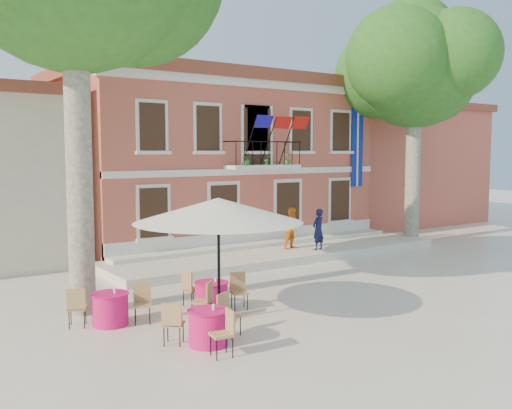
% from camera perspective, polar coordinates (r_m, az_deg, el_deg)
% --- Properties ---
extents(ground, '(90.00, 90.00, 0.00)m').
position_cam_1_polar(ground, '(17.79, 5.88, -8.07)').
color(ground, beige).
rests_on(ground, ground).
extents(main_building, '(13.50, 9.59, 7.50)m').
position_cam_1_polar(main_building, '(26.66, -4.83, 4.59)').
color(main_building, '#C04F45').
rests_on(main_building, ground).
extents(neighbor_east, '(9.40, 9.40, 6.40)m').
position_cam_1_polar(neighbor_east, '(34.96, 11.66, 3.74)').
color(neighbor_east, '#C04F45').
rests_on(neighbor_east, ground).
extents(terrace, '(14.00, 3.40, 0.30)m').
position_cam_1_polar(terrace, '(22.35, 2.43, -4.90)').
color(terrace, silver).
rests_on(terrace, ground).
extents(plane_tree_east, '(5.34, 5.34, 10.49)m').
position_cam_1_polar(plane_tree_east, '(26.80, 15.65, 12.89)').
color(plane_tree_east, '#A59E84').
rests_on(plane_tree_east, ground).
extents(patio_umbrella, '(4.06, 4.06, 3.02)m').
position_cam_1_polar(patio_umbrella, '(13.59, -3.78, -0.61)').
color(patio_umbrella, black).
rests_on(patio_umbrella, ground).
extents(pedestrian_navy, '(0.66, 0.52, 1.61)m').
position_cam_1_polar(pedestrian_navy, '(22.23, 6.23, -2.49)').
color(pedestrian_navy, '#111338').
rests_on(pedestrian_navy, terrace).
extents(pedestrian_orange, '(0.87, 0.72, 1.63)m').
position_cam_1_polar(pedestrian_orange, '(22.42, 3.71, -2.37)').
color(pedestrian_orange, orange).
rests_on(pedestrian_orange, terrace).
extents(cafe_table_0, '(1.93, 1.16, 0.95)m').
position_cam_1_polar(cafe_table_0, '(14.16, -14.37, -9.97)').
color(cafe_table_0, '#D7145D').
rests_on(cafe_table_0, ground).
extents(cafe_table_1, '(1.83, 1.78, 0.95)m').
position_cam_1_polar(cafe_table_1, '(14.88, -4.49, -9.03)').
color(cafe_table_1, '#D7145D').
rests_on(cafe_table_1, ground).
extents(cafe_table_2, '(1.85, 1.75, 0.95)m').
position_cam_1_polar(cafe_table_2, '(12.41, -4.79, -11.97)').
color(cafe_table_2, '#D7145D').
rests_on(cafe_table_2, ground).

